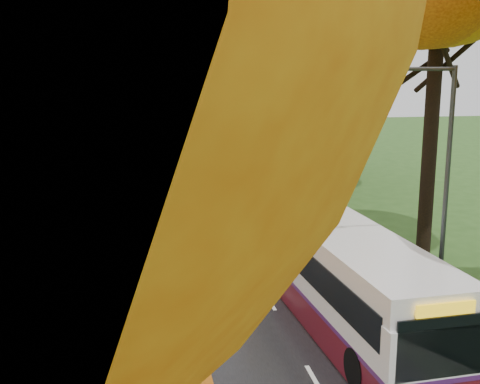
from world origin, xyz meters
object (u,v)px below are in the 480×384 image
object	(u,v)px
car_white	(175,186)
car_silver	(164,159)
streetlamp_near	(438,185)
streetlamp_mid	(269,117)
streetlamp_far	(221,98)
bus	(342,273)
car_dark	(162,146)

from	to	relation	value
car_white	car_silver	xyz separation A→B (m)	(-0.23, 10.38, 0.09)
streetlamp_near	streetlamp_mid	world-z (taller)	same
streetlamp_far	bus	size ratio (longest dim) A/B	0.69
bus	streetlamp_far	bearing A→B (deg)	83.48
streetlamp_near	car_white	bearing A→B (deg)	106.11
streetlamp_far	car_white	world-z (taller)	streetlamp_far
car_silver	car_dark	world-z (taller)	car_silver
streetlamp_near	car_white	size ratio (longest dim) A/B	2.01
car_silver	bus	bearing A→B (deg)	-96.35
streetlamp_mid	bus	bearing A→B (deg)	-95.87
streetlamp_far	car_silver	xyz separation A→B (m)	(-6.29, -12.64, -3.91)
car_dark	streetlamp_far	bearing A→B (deg)	26.80
streetlamp_far	car_white	distance (m)	24.14
car_dark	car_white	bearing A→B (deg)	-101.96
streetlamp_mid	car_dark	world-z (taller)	streetlamp_mid
streetlamp_near	bus	distance (m)	4.13
streetlamp_far	car_dark	distance (m)	8.75
car_white	car_dark	xyz separation A→B (m)	(-0.02, 18.14, 0.02)
streetlamp_far	car_silver	distance (m)	14.65
streetlamp_near	streetlamp_far	xyz separation A→B (m)	(0.00, 44.00, 0.00)
car_white	streetlamp_mid	bearing A→B (deg)	-1.12
streetlamp_mid	streetlamp_far	world-z (taller)	same
streetlamp_far	car_dark	xyz separation A→B (m)	(-6.08, -4.89, -3.97)
car_silver	car_white	bearing A→B (deg)	-103.18
bus	car_dark	distance (m)	37.55
streetlamp_near	streetlamp_far	distance (m)	44.00
bus	car_white	world-z (taller)	bus
bus	car_dark	bearing A→B (deg)	92.41
bus	car_silver	distance (m)	29.88
streetlamp_mid	car_dark	distance (m)	18.59
car_white	bus	bearing A→B (deg)	-88.97
car_silver	streetlamp_mid	bearing A→B (deg)	-70.55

